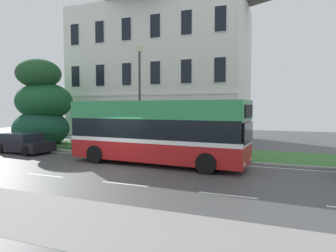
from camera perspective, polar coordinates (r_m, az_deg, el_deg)
ground_plane at (r=15.13m, az=-9.95°, el=-7.90°), size 60.00×56.00×0.18m
georgian_townhouse at (r=27.75m, az=-1.28°, el=11.43°), size 15.38×8.48×13.19m
iron_verge_railing at (r=19.54m, az=-11.75°, el=-3.40°), size 17.53×0.04×0.97m
evergreen_tree at (r=25.34m, az=-22.99°, el=3.38°), size 4.35×4.57×6.85m
single_decker_bus at (r=15.56m, az=-2.12°, el=-0.98°), size 9.53×3.09×3.32m
parked_hatchback_01 at (r=21.69m, az=-25.90°, el=-2.99°), size 3.99×2.20×1.28m
street_lamp_post at (r=19.43m, az=-5.46°, el=6.61°), size 0.36×0.24×6.78m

